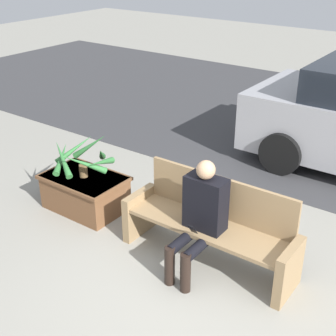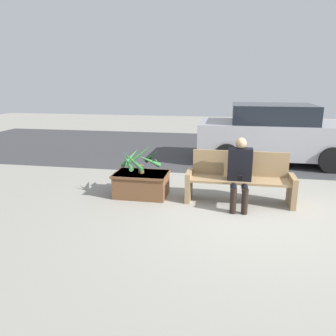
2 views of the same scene
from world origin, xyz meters
name	(u,v)px [view 1 (image 1 of 2)]	position (x,y,z in m)	size (l,w,h in m)	color
ground_plane	(198,297)	(0.00, 0.00, 0.00)	(30.00, 30.00, 0.00)	gray
bench	(211,224)	(-0.24, 0.59, 0.42)	(1.87, 0.50, 0.89)	#8C704C
person_seated	(200,214)	(-0.25, 0.39, 0.63)	(0.41, 0.64, 1.18)	black
planter_box	(85,191)	(-2.02, 0.56, 0.24)	(1.00, 0.67, 0.45)	brown
potted_plant	(82,157)	(-2.02, 0.56, 0.71)	(0.77, 0.75, 0.51)	brown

